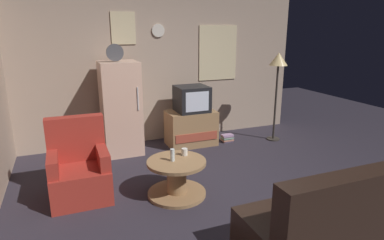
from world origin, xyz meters
name	(u,v)px	position (x,y,z in m)	size (l,w,h in m)	color
ground_plane	(223,197)	(0.00, 0.00, 0.00)	(12.00, 12.00, 0.00)	#2D2833
wall_with_art	(163,64)	(0.01, 2.45, 1.38)	(5.20, 0.12, 2.76)	tan
fridge	(121,108)	(-0.86, 1.98, 0.75)	(0.60, 0.62, 1.77)	beige
tv_stand	(191,128)	(0.34, 1.91, 0.30)	(0.84, 0.53, 0.61)	#9E754C
crt_tv	(192,99)	(0.35, 1.91, 0.83)	(0.54, 0.51, 0.44)	black
standing_lamp	(278,66)	(1.85, 1.59, 1.36)	(0.32, 0.32, 1.59)	#332D28
coffee_table	(177,178)	(-0.51, 0.26, 0.23)	(0.72, 0.72, 0.45)	#9E754C
wine_glass	(172,155)	(-0.55, 0.28, 0.53)	(0.05, 0.05, 0.15)	silver
mug_ceramic_white	(184,152)	(-0.36, 0.39, 0.50)	(0.08, 0.08, 0.09)	silver
armchair	(79,170)	(-1.61, 0.68, 0.34)	(0.68, 0.68, 0.96)	#A52D23
couch	(340,223)	(0.49, -1.32, 0.31)	(1.70, 0.80, 0.92)	black
book_stack	(227,138)	(1.00, 1.80, 0.07)	(0.21, 0.15, 0.14)	#625270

